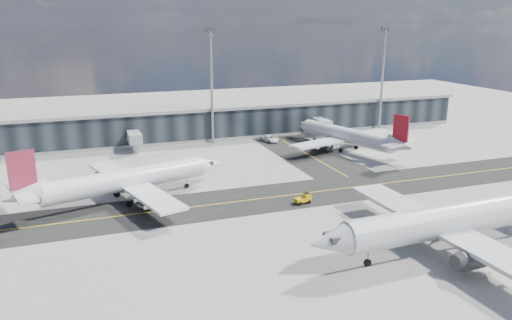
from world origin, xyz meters
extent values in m
plane|color=gray|center=(0.00, 0.00, 0.00)|extent=(300.00, 300.00, 0.00)
cube|color=black|center=(0.00, 4.00, 0.01)|extent=(180.00, 14.00, 0.02)
cube|color=black|center=(18.00, 35.00, 0.01)|extent=(14.00, 50.00, 0.02)
cube|color=yellow|center=(0.00, 4.00, 0.03)|extent=(180.00, 0.25, 0.01)
cube|color=yellow|center=(18.00, 35.00, 0.03)|extent=(0.25, 50.00, 0.01)
cube|color=black|center=(0.00, 55.00, 4.00)|extent=(150.00, 12.00, 8.00)
cube|color=gray|center=(0.00, 55.00, 8.40)|extent=(152.00, 13.00, 0.80)
cube|color=gray|center=(0.00, 55.00, 0.40)|extent=(150.00, 12.20, 0.80)
cube|color=gray|center=(-20.00, 47.00, 3.50)|extent=(3.00, 10.00, 2.40)
cylinder|color=gray|center=(-20.00, 42.00, 1.20)|extent=(0.60, 0.60, 2.40)
cube|color=gray|center=(30.00, 47.00, 3.50)|extent=(3.00, 10.00, 2.40)
cylinder|color=gray|center=(30.00, 42.00, 1.20)|extent=(0.60, 0.60, 2.40)
cylinder|color=gray|center=(0.00, 48.00, 14.00)|extent=(0.70, 0.70, 28.00)
cube|color=#2D2D30|center=(0.00, 48.00, 28.20)|extent=(2.50, 0.50, 1.40)
cylinder|color=gray|center=(50.00, 48.00, 14.00)|extent=(0.70, 0.70, 28.00)
cube|color=#2D2D30|center=(50.00, 48.00, 28.20)|extent=(2.50, 0.50, 1.40)
cylinder|color=white|center=(-25.23, 10.96, 3.86)|extent=(28.85, 11.73, 3.86)
cone|color=white|center=(-9.48, 15.51, 3.86)|extent=(5.70, 5.04, 3.86)
cone|color=white|center=(-41.43, 6.28, 4.43)|extent=(6.63, 5.31, 3.86)
cube|color=white|center=(-24.30, 11.23, 2.89)|extent=(13.73, 32.83, 0.48)
cylinder|color=#2D2D30|center=(-24.98, 17.05, 1.83)|extent=(4.51, 3.25, 2.22)
cylinder|color=#2D2D30|center=(-21.77, 5.94, 1.83)|extent=(4.51, 3.25, 2.22)
cube|color=#BABDBF|center=(-24.98, 17.05, 2.60)|extent=(1.96, 0.91, 0.77)
cube|color=#BABDBF|center=(-21.77, 5.94, 2.60)|extent=(1.96, 0.91, 0.77)
cube|color=maroon|center=(-40.97, 6.41, 8.48)|extent=(4.01, 1.54, 5.98)
cube|color=white|center=(-41.43, 6.28, 5.01)|extent=(5.80, 11.86, 0.34)
cube|color=#2D2D30|center=(-9.94, 15.37, 4.24)|extent=(2.44, 2.57, 0.67)
cylinder|color=gray|center=(-14.11, 14.17, 1.16)|extent=(0.29, 0.29, 1.93)
cylinder|color=black|center=(-14.11, 14.17, 0.43)|extent=(0.93, 0.56, 0.87)
cylinder|color=black|center=(-26.95, 13.47, 0.53)|extent=(1.15, 0.76, 1.06)
cylinder|color=black|center=(-25.35, 7.91, 0.53)|extent=(1.15, 0.76, 1.06)
cylinder|color=white|center=(28.62, 29.60, 3.67)|extent=(11.63, 27.38, 3.67)
cone|color=white|center=(24.02, 44.51, 3.67)|extent=(4.86, 5.47, 3.67)
cone|color=white|center=(33.35, 14.26, 4.22)|extent=(5.13, 6.34, 3.67)
cube|color=white|center=(28.35, 30.48, 2.75)|extent=(31.16, 13.58, 0.46)
cylinder|color=#2D2D30|center=(22.81, 29.73, 1.74)|extent=(3.15, 4.30, 2.11)
cylinder|color=#2D2D30|center=(33.34, 32.98, 1.74)|extent=(3.15, 4.30, 2.11)
cube|color=#BABDBF|center=(22.81, 29.73, 2.48)|extent=(0.89, 1.86, 0.73)
cube|color=#BABDBF|center=(33.34, 32.98, 2.48)|extent=(0.89, 1.86, 0.73)
cube|color=#AA0B1B|center=(33.22, 14.70, 8.07)|extent=(1.53, 3.80, 5.69)
cube|color=white|center=(33.35, 14.26, 4.77)|extent=(11.28, 5.70, 0.32)
cube|color=#2D2D30|center=(24.15, 44.07, 4.04)|extent=(2.47, 2.35, 0.64)
cylinder|color=gray|center=(25.37, 40.13, 1.10)|extent=(0.28, 0.28, 1.84)
cylinder|color=black|center=(25.37, 40.13, 0.41)|extent=(0.55, 0.88, 0.83)
cylinder|color=black|center=(26.26, 27.92, 0.50)|extent=(0.74, 1.10, 1.01)
cylinder|color=black|center=(31.52, 29.54, 0.50)|extent=(0.74, 1.10, 1.01)
cylinder|color=#BABDBF|center=(14.34, -23.91, 4.41)|extent=(33.20, 5.55, 4.41)
cone|color=#BABDBF|center=(-4.39, -24.56, 4.41)|extent=(5.66, 4.60, 4.41)
cube|color=#BABDBF|center=(13.24, -23.95, 3.31)|extent=(6.81, 37.64, 0.55)
cylinder|color=#2D2D30|center=(12.37, -30.59, 2.09)|extent=(4.71, 2.69, 2.54)
cylinder|color=#2D2D30|center=(11.91, -17.38, 2.09)|extent=(4.71, 2.69, 2.54)
cube|color=#BABDBF|center=(12.37, -30.59, 2.98)|extent=(2.22, 0.52, 0.88)
cube|color=#BABDBF|center=(11.91, -17.38, 2.98)|extent=(2.22, 0.52, 0.88)
cube|color=#2D2D30|center=(-3.84, -24.54, 4.85)|extent=(2.29, 2.50, 0.77)
cylinder|color=gray|center=(1.12, -24.37, 1.32)|extent=(0.27, 0.27, 2.20)
cylinder|color=black|center=(1.12, -24.37, 0.50)|extent=(1.00, 0.42, 0.99)
cylinder|color=black|center=(15.55, -27.17, 0.61)|extent=(1.23, 0.59, 1.21)
cylinder|color=black|center=(15.33, -20.57, 0.61)|extent=(1.23, 0.59, 1.21)
cube|color=#DFB00B|center=(3.00, -0.68, 0.69)|extent=(2.92, 1.64, 0.65)
cube|color=#DFB00B|center=(3.83, -0.57, 1.30)|extent=(1.16, 1.32, 0.83)
cube|color=black|center=(3.83, -0.57, 1.62)|extent=(1.07, 1.27, 0.23)
cylinder|color=black|center=(3.84, 0.03, 0.32)|extent=(0.67, 0.31, 0.65)
cylinder|color=black|center=(4.00, -1.16, 0.32)|extent=(0.67, 0.31, 0.65)
cylinder|color=black|center=(2.00, -0.20, 0.32)|extent=(0.67, 0.31, 0.65)
cylinder|color=black|center=(2.16, -1.40, 0.32)|extent=(0.67, 0.31, 0.65)
imported|color=white|center=(14.24, 44.00, 0.80)|extent=(4.04, 6.24, 1.60)
camera|label=1|loc=(-31.87, -74.09, 30.25)|focal=35.00mm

